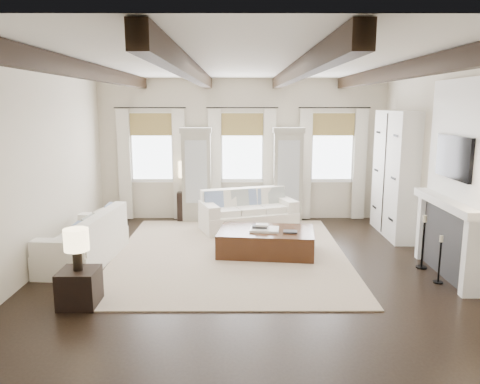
{
  "coord_description": "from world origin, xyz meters",
  "views": [
    {
      "loc": [
        -0.08,
        -6.92,
        2.62
      ],
      "look_at": [
        -0.06,
        0.93,
        1.15
      ],
      "focal_mm": 35.0,
      "sensor_mm": 36.0,
      "label": 1
    }
  ],
  "objects_px": {
    "sofa_back": "(247,213)",
    "side_table_back": "(188,206)",
    "sofa_left": "(88,242)",
    "side_table_front": "(79,288)",
    "ottoman": "(266,242)"
  },
  "relations": [
    {
      "from": "sofa_back",
      "to": "side_table_back",
      "type": "xyz_separation_m",
      "value": [
        -1.35,
        0.78,
        -0.01
      ]
    },
    {
      "from": "sofa_left",
      "to": "side_table_front",
      "type": "distance_m",
      "value": 1.83
    },
    {
      "from": "ottoman",
      "to": "side_table_back",
      "type": "height_order",
      "value": "side_table_back"
    },
    {
      "from": "sofa_left",
      "to": "side_table_back",
      "type": "xyz_separation_m",
      "value": [
        1.39,
        2.89,
        -0.01
      ]
    },
    {
      "from": "sofa_back",
      "to": "ottoman",
      "type": "bearing_deg",
      "value": -79.97
    },
    {
      "from": "sofa_left",
      "to": "ottoman",
      "type": "relative_size",
      "value": 1.23
    },
    {
      "from": "ottoman",
      "to": "side_table_back",
      "type": "xyz_separation_m",
      "value": [
        -1.65,
        2.48,
        0.12
      ]
    },
    {
      "from": "side_table_front",
      "to": "side_table_back",
      "type": "distance_m",
      "value": 4.75
    },
    {
      "from": "side_table_front",
      "to": "sofa_back",
      "type": "bearing_deg",
      "value": 59.44
    },
    {
      "from": "ottoman",
      "to": "sofa_back",
      "type": "bearing_deg",
      "value": 106.81
    },
    {
      "from": "sofa_left",
      "to": "side_table_front",
      "type": "relative_size",
      "value": 4.16
    },
    {
      "from": "sofa_left",
      "to": "side_table_back",
      "type": "distance_m",
      "value": 3.2
    },
    {
      "from": "sofa_back",
      "to": "side_table_front",
      "type": "bearing_deg",
      "value": -120.56
    },
    {
      "from": "ottoman",
      "to": "side_table_back",
      "type": "bearing_deg",
      "value": 130.43
    },
    {
      "from": "side_table_front",
      "to": "side_table_back",
      "type": "relative_size",
      "value": 0.74
    }
  ]
}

